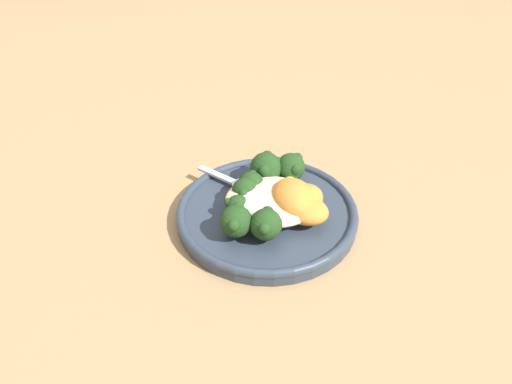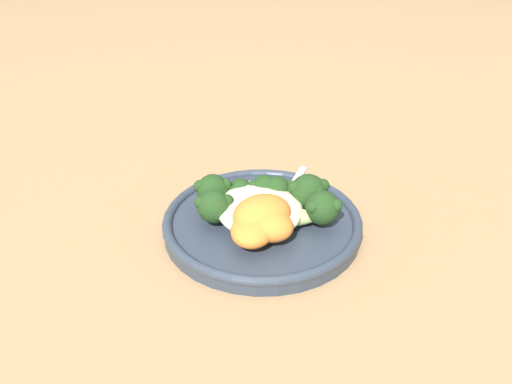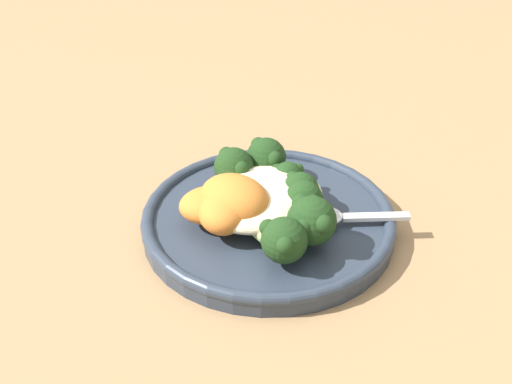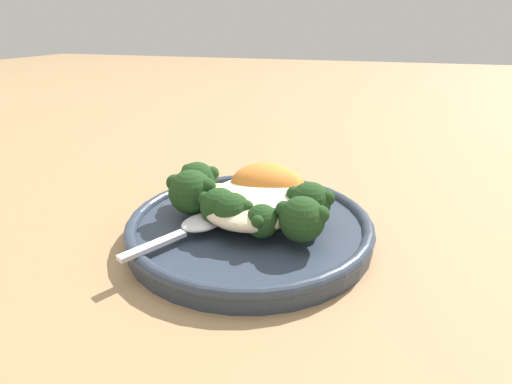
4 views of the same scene
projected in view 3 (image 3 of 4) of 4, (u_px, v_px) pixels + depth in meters
ground_plane at (254, 223)px, 0.68m from camera, size 4.00×4.00×0.00m
plate at (268, 221)px, 0.66m from camera, size 0.24×0.24×0.02m
quinoa_mound at (264, 197)px, 0.65m from camera, size 0.12×0.10×0.03m
broccoli_stalk_0 at (277, 236)px, 0.60m from camera, size 0.04×0.10×0.04m
broccoli_stalk_1 at (303, 220)px, 0.61m from camera, size 0.07×0.09×0.04m
broccoli_stalk_2 at (293, 203)px, 0.64m from camera, size 0.09×0.05×0.04m
broccoli_stalk_3 at (288, 196)px, 0.65m from camera, size 0.10×0.04×0.03m
broccoli_stalk_4 at (279, 185)px, 0.67m from camera, size 0.10×0.05×0.03m
broccoli_stalk_5 at (264, 164)px, 0.69m from camera, size 0.09×0.10×0.04m
broccoli_stalk_6 at (238, 172)px, 0.68m from camera, size 0.06×0.09×0.04m
sweet_potato_chunk_0 at (210, 203)px, 0.64m from camera, size 0.07×0.06×0.03m
sweet_potato_chunk_1 at (235, 200)px, 0.63m from camera, size 0.08×0.08×0.04m
sweet_potato_chunk_2 at (225, 211)px, 0.63m from camera, size 0.07×0.07×0.03m
spoon at (328, 216)px, 0.64m from camera, size 0.10×0.07×0.01m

